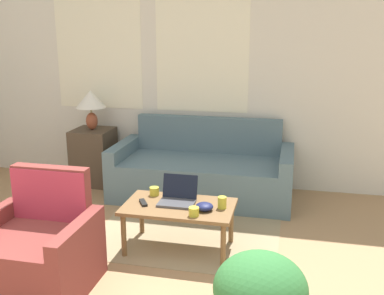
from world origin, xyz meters
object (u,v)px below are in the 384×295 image
object	(u,v)px
table_lamp	(91,102)
laptop	(178,197)
potted_plant	(260,293)
cup_navy	(222,203)
coffee_table	(179,210)
snack_bowl	(204,207)
tv_remote	(143,203)
cup_white	(154,191)
cup_yellow	(194,212)
armchair	(38,252)
couch	(203,173)

from	to	relation	value
table_lamp	laptop	xyz separation A→B (m)	(1.43, -1.40, -0.56)
potted_plant	cup_navy	bearing A→B (deg)	109.35
coffee_table	snack_bowl	world-z (taller)	snack_bowl
snack_bowl	tv_remote	distance (m)	0.54
table_lamp	cup_white	xyz separation A→B (m)	(1.18, -1.27, -0.57)
table_lamp	laptop	bearing A→B (deg)	-44.32
cup_navy	snack_bowl	world-z (taller)	cup_navy
snack_bowl	cup_yellow	bearing A→B (deg)	-114.39
armchair	cup_yellow	bearing A→B (deg)	29.41
armchair	potted_plant	distance (m)	1.69
couch	table_lamp	distance (m)	1.59
table_lamp	couch	bearing A→B (deg)	-5.37
cup_navy	potted_plant	world-z (taller)	potted_plant
couch	armchair	xyz separation A→B (m)	(-0.81, -2.10, 0.00)
potted_plant	armchair	bearing A→B (deg)	167.61
cup_white	armchair	bearing A→B (deg)	-121.82
coffee_table	cup_yellow	xyz separation A→B (m)	(0.17, -0.19, 0.08)
coffee_table	laptop	xyz separation A→B (m)	(-0.02, 0.06, 0.10)
table_lamp	coffee_table	bearing A→B (deg)	-45.01
coffee_table	cup_white	bearing A→B (deg)	146.67
coffee_table	tv_remote	size ratio (longest dim) A/B	6.20
couch	cup_white	size ratio (longest dim) A/B	23.38
cup_yellow	cup_white	world-z (taller)	cup_white
table_lamp	cup_white	size ratio (longest dim) A/B	5.53
coffee_table	table_lamp	bearing A→B (deg)	134.99
couch	armchair	world-z (taller)	couch
armchair	table_lamp	size ratio (longest dim) A/B	1.80
laptop	cup_white	world-z (taller)	laptop
armchair	cup_navy	distance (m)	1.49
armchair	coffee_table	bearing A→B (deg)	41.85
cup_white	potted_plant	size ratio (longest dim) A/B	0.14
armchair	potted_plant	bearing A→B (deg)	-12.39
couch	cup_yellow	size ratio (longest dim) A/B	23.80
coffee_table	cup_yellow	size ratio (longest dim) A/B	11.21
cup_white	potted_plant	distance (m)	1.69
table_lamp	cup_navy	distance (m)	2.39
armchair	cup_white	size ratio (longest dim) A/B	9.97
table_lamp	cup_navy	xyz separation A→B (m)	(1.82, -1.44, -0.56)
coffee_table	potted_plant	distance (m)	1.38
couch	tv_remote	bearing A→B (deg)	-100.33
coffee_table	cup_white	size ratio (longest dim) A/B	11.02
potted_plant	coffee_table	bearing A→B (deg)	124.11
armchair	snack_bowl	world-z (taller)	armchair
table_lamp	potted_plant	bearing A→B (deg)	-49.38
table_lamp	tv_remote	world-z (taller)	table_lamp
cup_navy	coffee_table	bearing A→B (deg)	-177.55
laptop	cup_navy	distance (m)	0.39
armchair	tv_remote	world-z (taller)	armchair
table_lamp	snack_bowl	world-z (taller)	table_lamp
armchair	laptop	world-z (taller)	armchair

